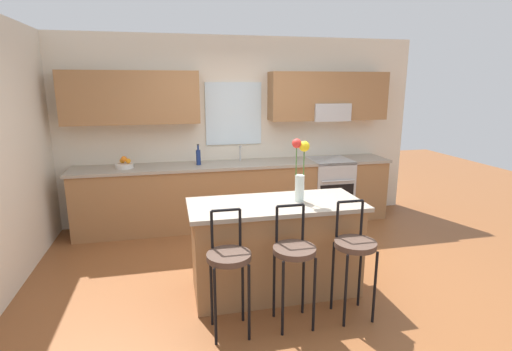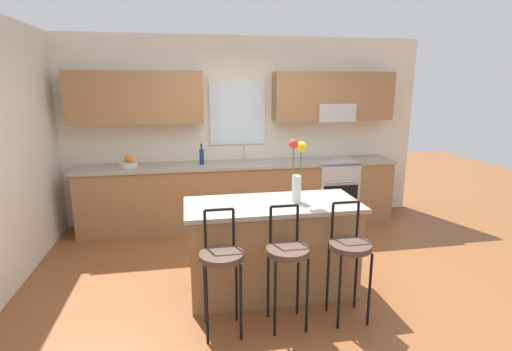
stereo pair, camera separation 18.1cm
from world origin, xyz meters
TOP-DOWN VIEW (x-y plane):
  - ground_plane at (0.00, 0.00)m, footprint 14.00×14.00m
  - back_wall_assembly at (0.03, 1.98)m, footprint 5.60×0.50m
  - counter_run at (0.00, 1.70)m, footprint 4.56×0.64m
  - sink_faucet at (0.07, 1.84)m, footprint 0.02×0.13m
  - oven_range at (1.41, 1.68)m, footprint 0.60×0.64m
  - kitchen_island at (0.03, -0.26)m, footprint 1.68×0.73m
  - bar_stool_near at (-0.52, -0.84)m, footprint 0.36×0.36m
  - bar_stool_middle at (0.03, -0.84)m, footprint 0.36×0.36m
  - bar_stool_far at (0.58, -0.84)m, footprint 0.36×0.36m
  - flower_vase at (0.26, -0.27)m, footprint 0.17×0.11m
  - fruit_bowl_oranges at (-1.55, 1.70)m, footprint 0.24×0.24m
  - bottle_olive_oil at (-0.56, 1.70)m, footprint 0.06×0.06m

SIDE VIEW (x-z plane):
  - ground_plane at x=0.00m, z-range 0.00..0.00m
  - oven_range at x=1.41m, z-range 0.00..0.92m
  - kitchen_island at x=0.03m, z-range 0.00..0.92m
  - counter_run at x=0.00m, z-range 0.01..0.93m
  - bar_stool_near at x=-0.52m, z-range 0.11..1.16m
  - bar_stool_middle at x=0.03m, z-range 0.11..1.16m
  - bar_stool_far at x=0.58m, z-range 0.11..1.16m
  - fruit_bowl_oranges at x=-1.55m, z-range 0.89..1.05m
  - bottle_olive_oil at x=-0.56m, z-range 0.89..1.18m
  - sink_faucet at x=0.07m, z-range 0.95..1.18m
  - flower_vase at x=0.26m, z-range 0.93..1.54m
  - back_wall_assembly at x=0.03m, z-range 0.16..2.86m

